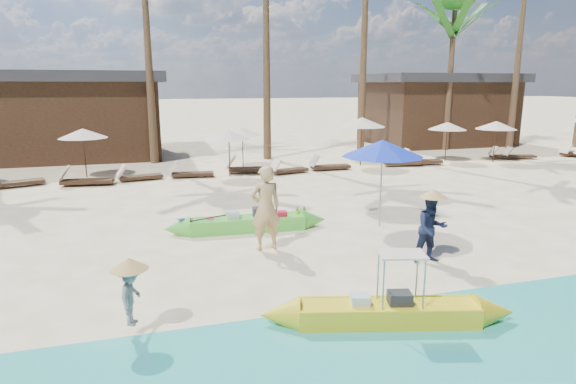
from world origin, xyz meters
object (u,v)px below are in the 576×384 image
object	(u,v)px
tourist	(265,208)
yellow_canoe	(388,312)
blue_umbrella	(383,148)
green_canoe	(247,223)

from	to	relation	value
tourist	yellow_canoe	bearing A→B (deg)	98.41
tourist	blue_umbrella	distance (m)	3.66
tourist	blue_umbrella	xyz separation A→B (m)	(3.35, 0.97, 1.10)
green_canoe	yellow_canoe	bearing A→B (deg)	-75.02
yellow_canoe	tourist	world-z (taller)	tourist
green_canoe	tourist	world-z (taller)	tourist
green_canoe	tourist	size ratio (longest dim) A/B	2.42
yellow_canoe	tourist	size ratio (longest dim) A/B	2.27
tourist	green_canoe	bearing A→B (deg)	-91.23
yellow_canoe	blue_umbrella	xyz separation A→B (m)	(2.36, 4.92, 1.88)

